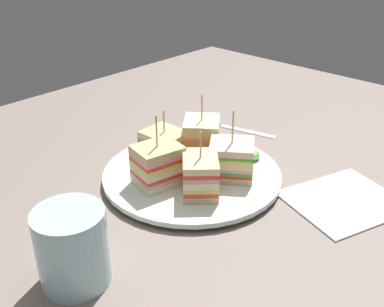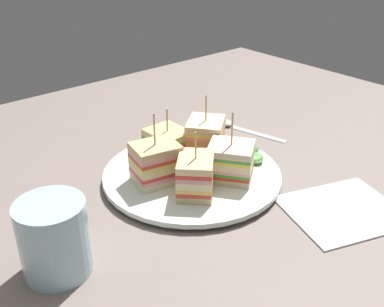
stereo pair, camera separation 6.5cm
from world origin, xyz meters
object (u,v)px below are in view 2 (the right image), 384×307
object	(u,v)px
sandwich_wedge_0	(230,161)
drinking_glass	(55,243)
sandwich_wedge_1	(205,138)
napkin	(343,210)
sandwich_wedge_4	(196,176)
spoon	(234,126)
plate	(192,175)
sandwich_wedge_3	(156,163)
sandwich_wedge_2	(169,144)

from	to	relation	value
sandwich_wedge_0	drinking_glass	size ratio (longest dim) A/B	1.17
sandwich_wedge_1	drinking_glass	xyz separation A→B (cm)	(28.69, 7.85, -0.52)
sandwich_wedge_0	napkin	size ratio (longest dim) A/B	0.69
sandwich_wedge_4	napkin	xyz separation A→B (cm)	(-12.99, 14.68, -3.65)
sandwich_wedge_4	spoon	size ratio (longest dim) A/B	0.64
sandwich_wedge_1	sandwich_wedge_4	distance (cm)	10.97
plate	sandwich_wedge_3	size ratio (longest dim) A/B	2.53
sandwich_wedge_1	spoon	world-z (taller)	sandwich_wedge_1
sandwich_wedge_2	spoon	size ratio (longest dim) A/B	0.58
sandwich_wedge_2	sandwich_wedge_3	size ratio (longest dim) A/B	0.79
sandwich_wedge_2	plate	bearing A→B (deg)	-3.63
sandwich_wedge_1	sandwich_wedge_2	distance (cm)	5.64
spoon	sandwich_wedge_1	bearing A→B (deg)	102.86
sandwich_wedge_1	spoon	bearing A→B (deg)	167.98
spoon	drinking_glass	bearing A→B (deg)	95.55
sandwich_wedge_0	spoon	world-z (taller)	sandwich_wedge_0
napkin	sandwich_wedge_2	bearing A→B (deg)	-69.20
sandwich_wedge_0	napkin	world-z (taller)	sandwich_wedge_0
sandwich_wedge_0	sandwich_wedge_3	size ratio (longest dim) A/B	0.98
plate	drinking_glass	world-z (taller)	drinking_glass
sandwich_wedge_0	drinking_glass	xyz separation A→B (cm)	(26.74, 0.48, -0.19)
sandwich_wedge_4	sandwich_wedge_1	bearing A→B (deg)	-3.57
sandwich_wedge_2	sandwich_wedge_3	world-z (taller)	sandwich_wedge_3
sandwich_wedge_0	drinking_glass	world-z (taller)	sandwich_wedge_0
drinking_glass	sandwich_wedge_4	bearing A→B (deg)	-178.15
sandwich_wedge_3	spoon	size ratio (longest dim) A/B	0.73
sandwich_wedge_3	plate	bearing A→B (deg)	-1.02
sandwich_wedge_0	sandwich_wedge_1	xyz separation A→B (cm)	(-1.95, -7.37, 0.33)
plate	drinking_glass	distance (cm)	24.45
napkin	drinking_glass	xyz separation A→B (cm)	(33.40, -14.01, 3.44)
sandwich_wedge_2	napkin	distance (cm)	26.81
sandwich_wedge_0	sandwich_wedge_1	world-z (taller)	sandwich_wedge_0
plate	spoon	xyz separation A→B (cm)	(-17.96, -8.99, -0.39)
sandwich_wedge_4	drinking_glass	distance (cm)	20.42
sandwich_wedge_1	napkin	size ratio (longest dim) A/B	0.68
sandwich_wedge_2	napkin	size ratio (longest dim) A/B	0.56
plate	napkin	xyz separation A→B (cm)	(-9.69, 19.24, -0.53)
sandwich_wedge_4	napkin	bearing A→B (deg)	-92.98
sandwich_wedge_1	sandwich_wedge_4	bearing A→B (deg)	2.76
plate	napkin	bearing A→B (deg)	116.73
sandwich_wedge_2	drinking_glass	world-z (taller)	sandwich_wedge_2
plate	sandwich_wedge_3	bearing A→B (deg)	-12.92
sandwich_wedge_2	sandwich_wedge_0	bearing A→B (deg)	13.92
sandwich_wedge_4	drinking_glass	xyz separation A→B (cm)	(20.41, 0.66, -0.21)
drinking_glass	sandwich_wedge_2	bearing A→B (deg)	-155.64
plate	sandwich_wedge_1	size ratio (longest dim) A/B	2.63
plate	sandwich_wedge_1	world-z (taller)	sandwich_wedge_1
sandwich_wedge_1	sandwich_wedge_3	xyz separation A→B (cm)	(10.48, 1.36, -0.06)
napkin	drinking_glass	size ratio (longest dim) A/B	1.69
plate	sandwich_wedge_3	world-z (taller)	sandwich_wedge_3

